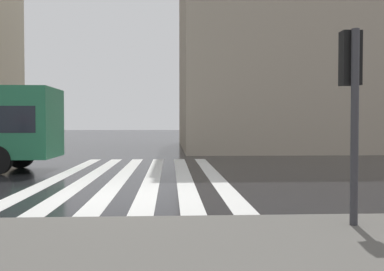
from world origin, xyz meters
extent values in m
plane|color=black|center=(0.00, 0.00, 0.00)|extent=(220.00, 220.00, 0.00)
cube|color=silver|center=(4.00, -2.56, 0.00)|extent=(13.00, 0.50, 0.01)
cube|color=silver|center=(4.00, -1.56, 0.00)|extent=(13.00, 0.50, 0.01)
cube|color=silver|center=(4.00, -0.56, 0.00)|extent=(13.00, 0.50, 0.01)
cube|color=silver|center=(4.00, 0.44, 0.00)|extent=(13.00, 0.50, 0.01)
cube|color=silver|center=(4.00, 1.44, 0.00)|extent=(13.00, 0.50, 0.01)
cube|color=silver|center=(4.00, 2.44, 0.00)|extent=(13.00, 0.50, 0.01)
cube|color=tan|center=(20.88, -14.01, 8.22)|extent=(16.76, 24.07, 16.45)
cylinder|color=#333338|center=(-3.80, -3.95, 1.66)|extent=(0.12, 0.12, 3.02)
cube|color=black|center=(-3.62, -3.95, 2.74)|extent=(0.22, 0.30, 0.85)
sphere|color=red|center=(-3.50, -3.95, 3.02)|extent=(0.17, 0.17, 0.17)
sphere|color=orange|center=(-3.50, -3.95, 2.74)|extent=(0.17, 0.17, 0.17)
sphere|color=green|center=(-3.50, -3.95, 2.46)|extent=(0.17, 0.17, 0.17)
cylinder|color=black|center=(6.65, 4.67, 0.50)|extent=(0.30, 1.00, 1.00)
camera|label=1|loc=(-10.26, -1.12, 1.71)|focal=40.18mm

